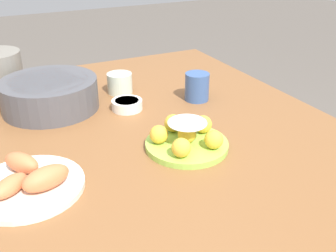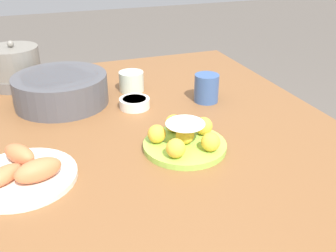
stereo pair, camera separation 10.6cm
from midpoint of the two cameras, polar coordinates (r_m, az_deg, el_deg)
name	(u,v)px [view 2 (the right image)]	position (r m, az deg, el deg)	size (l,w,h in m)	color
dining_table	(153,155)	(1.16, 0.45, -4.33)	(1.38, 1.09, 0.74)	brown
cake_plate	(185,139)	(1.02, 5.39, -1.92)	(0.22, 0.22, 0.08)	#99CC4C
serving_bowl	(61,89)	(1.31, -13.08, 5.24)	(0.30, 0.30, 0.10)	#4C4C51
sauce_bowl	(135,103)	(1.26, -2.49, 3.34)	(0.10, 0.10, 0.03)	silver
seafood_platter	(23,173)	(0.94, -17.27, -6.57)	(0.25, 0.25, 0.06)	silver
cup_near	(206,88)	(1.31, 7.92, 5.43)	(0.08, 0.08, 0.09)	#38568E
cup_far	(131,81)	(1.39, -3.16, 6.43)	(0.09, 0.09, 0.07)	beige
warming_pot	(15,67)	(1.52, -19.53, 8.03)	(0.19, 0.19, 0.17)	#66605B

